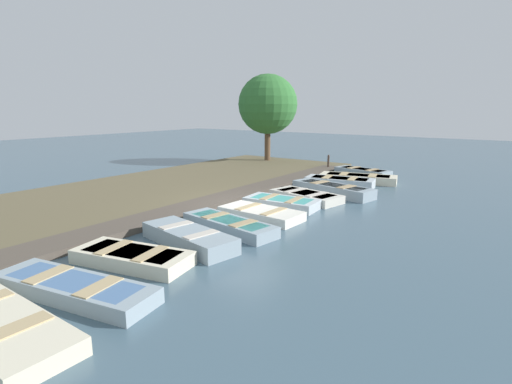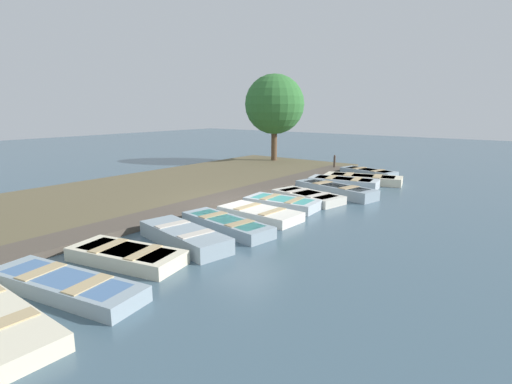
% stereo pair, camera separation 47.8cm
% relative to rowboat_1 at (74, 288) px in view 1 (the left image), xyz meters
% --- Properties ---
extents(ground_plane, '(80.00, 80.00, 0.00)m').
position_rel_rowboat_1_xyz_m(ground_plane, '(-1.22, 7.21, -0.17)').
color(ground_plane, '#425B6B').
extents(shore_bank, '(8.00, 24.00, 0.19)m').
position_rel_rowboat_1_xyz_m(shore_bank, '(-6.22, 7.21, -0.07)').
color(shore_bank, brown).
rests_on(shore_bank, ground_plane).
extents(dock_walkway, '(1.26, 21.26, 0.19)m').
position_rel_rowboat_1_xyz_m(dock_walkway, '(-2.76, 7.21, -0.07)').
color(dock_walkway, '#51473D').
rests_on(dock_walkway, ground_plane).
extents(rowboat_1, '(3.62, 1.63, 0.34)m').
position_rel_rowboat_1_xyz_m(rowboat_1, '(0.00, 0.00, 0.00)').
color(rowboat_1, '#8C9EA8').
rests_on(rowboat_1, ground_plane).
extents(rowboat_2, '(2.94, 1.69, 0.35)m').
position_rel_rowboat_1_xyz_m(rowboat_2, '(-0.39, 1.67, 0.01)').
color(rowboat_2, beige).
rests_on(rowboat_2, ground_plane).
extents(rowboat_3, '(3.13, 1.55, 0.44)m').
position_rel_rowboat_1_xyz_m(rowboat_3, '(-0.26, 3.35, 0.06)').
color(rowboat_3, '#8C9EA8').
rests_on(rowboat_3, ground_plane).
extents(rowboat_4, '(3.30, 1.44, 0.36)m').
position_rel_rowboat_1_xyz_m(rowboat_4, '(-0.21, 4.96, 0.01)').
color(rowboat_4, '#8C9EA8').
rests_on(rowboat_4, ground_plane).
extents(rowboat_5, '(2.78, 1.35, 0.33)m').
position_rel_rowboat_1_xyz_m(rowboat_5, '(-0.20, 6.59, -0.00)').
color(rowboat_5, silver).
rests_on(rowboat_5, ground_plane).
extents(rowboat_6, '(2.71, 1.42, 0.36)m').
position_rel_rowboat_1_xyz_m(rowboat_6, '(-0.39, 8.19, 0.01)').
color(rowboat_6, '#B2BCC1').
rests_on(rowboat_6, ground_plane).
extents(rowboat_7, '(2.98, 1.78, 0.33)m').
position_rel_rowboat_1_xyz_m(rowboat_7, '(-0.23, 9.74, -0.00)').
color(rowboat_7, beige).
rests_on(rowboat_7, ground_plane).
extents(rowboat_8, '(3.71, 1.74, 0.44)m').
position_rel_rowboat_1_xyz_m(rowboat_8, '(0.17, 11.29, 0.05)').
color(rowboat_8, '#8C9EA8').
rests_on(rowboat_8, ground_plane).
extents(rowboat_9, '(3.18, 1.64, 0.43)m').
position_rel_rowboat_1_xyz_m(rowboat_9, '(-0.28, 13.02, 0.05)').
color(rowboat_9, '#B2BCC1').
rests_on(rowboat_9, ground_plane).
extents(rowboat_10, '(3.72, 1.96, 0.40)m').
position_rel_rowboat_1_xyz_m(rowboat_10, '(0.00, 14.54, 0.03)').
color(rowboat_10, beige).
rests_on(rowboat_10, ground_plane).
extents(rowboat_11, '(3.05, 1.63, 0.42)m').
position_rel_rowboat_1_xyz_m(rowboat_11, '(-0.45, 16.35, 0.04)').
color(rowboat_11, '#8C9EA8').
rests_on(rowboat_11, ground_plane).
extents(mooring_post_far, '(0.12, 0.12, 0.89)m').
position_rel_rowboat_1_xyz_m(mooring_post_far, '(-2.84, 17.24, 0.28)').
color(mooring_post_far, '#47382D').
rests_on(mooring_post_far, ground_plane).
extents(park_tree_left, '(3.75, 3.75, 5.61)m').
position_rel_rowboat_1_xyz_m(park_tree_left, '(-7.37, 17.71, 3.56)').
color(park_tree_left, brown).
rests_on(park_tree_left, ground_plane).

